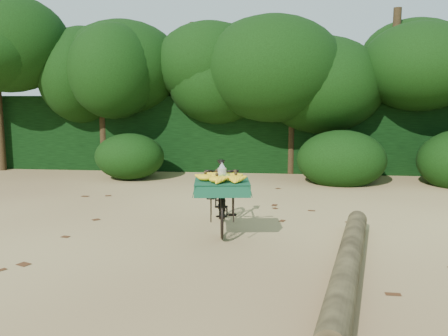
# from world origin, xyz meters

# --- Properties ---
(ground) EXTENTS (80.00, 80.00, 0.00)m
(ground) POSITION_xyz_m (0.00, 0.00, 0.00)
(ground) COLOR tan
(ground) RESTS_ON ground
(vendor_bicycle) EXTENTS (0.76, 1.70, 0.93)m
(vendor_bicycle) POSITION_xyz_m (-0.57, 0.62, 0.48)
(vendor_bicycle) COLOR black
(vendor_bicycle) RESTS_ON ground
(fallen_log) EXTENTS (0.99, 3.48, 0.25)m
(fallen_log) POSITION_xyz_m (0.91, -0.85, 0.13)
(fallen_log) COLOR brown
(fallen_log) RESTS_ON ground
(hedge_backdrop) EXTENTS (26.00, 1.80, 1.80)m
(hedge_backdrop) POSITION_xyz_m (0.00, 6.30, 0.90)
(hedge_backdrop) COLOR black
(hedge_backdrop) RESTS_ON ground
(tree_row) EXTENTS (14.50, 2.00, 4.00)m
(tree_row) POSITION_xyz_m (-0.65, 5.50, 2.00)
(tree_row) COLOR black
(tree_row) RESTS_ON ground
(bush_clumps) EXTENTS (8.80, 1.70, 0.90)m
(bush_clumps) POSITION_xyz_m (0.50, 4.30, 0.45)
(bush_clumps) COLOR black
(bush_clumps) RESTS_ON ground
(leaf_litter) EXTENTS (7.00, 7.30, 0.01)m
(leaf_litter) POSITION_xyz_m (0.00, 0.65, 0.01)
(leaf_litter) COLOR #482713
(leaf_litter) RESTS_ON ground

